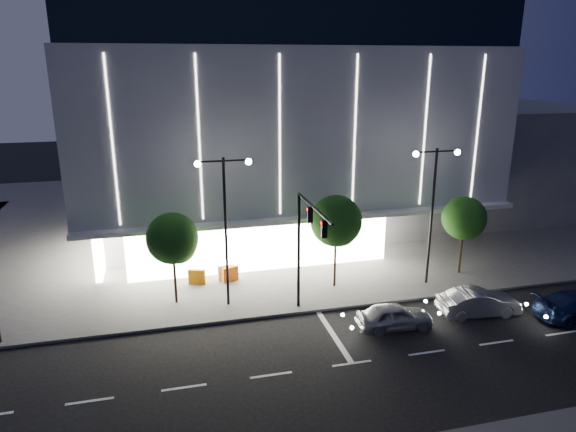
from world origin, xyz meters
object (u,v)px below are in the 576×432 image
Objects in this scene: street_lamp_west at (225,211)px; tree_right at (464,220)px; barrier_a at (197,277)px; tree_left at (173,241)px; traffic_mast at (306,236)px; car_lead at (394,316)px; barrier_b at (226,272)px; barrier_c at (230,274)px; car_second at (479,302)px; street_lamp_east at (433,197)px; tree_mid at (336,224)px.

tree_right is at bearing 3.64° from street_lamp_west.
tree_left is at bearing -103.67° from barrier_a.
car_lead is at bearing -25.53° from traffic_mast.
tree_left is at bearing 152.16° from traffic_mast.
barrier_b is 1.00× the size of barrier_c.
tree_left reaches higher than car_second.
tree_left is at bearing -166.89° from barrier_c.
street_lamp_east is 8.18× the size of barrier_b.
tree_left is 0.93× the size of tree_mid.
street_lamp_east is 6.92m from car_second.
tree_left is 5.41m from barrier_c.
street_lamp_west is 6.27m from barrier_c.
street_lamp_west reaches higher than traffic_mast.
traffic_mast is 12.63m from tree_right.
car_lead is (-4.54, -4.79, -5.24)m from street_lamp_east.
tree_right is at bearing -49.86° from car_lead.
traffic_mast is 9.32m from barrier_a.
barrier_a is (-14.60, 3.37, -5.31)m from street_lamp_east.
barrier_c is (0.24, -0.35, 0.00)m from barrier_b.
car_lead is 12.96m from barrier_a.
tree_left is 17.99m from car_second.
street_lamp_west is 1.63× the size of tree_right.
tree_right is (19.00, -0.00, -0.15)m from tree_left.
street_lamp_east reaches higher than barrier_a.
street_lamp_west is 1.57× the size of tree_left.
barrier_b is (0.34, 3.64, -5.31)m from street_lamp_west.
tree_right is 5.01× the size of barrier_c.
barrier_b is (-3.66, 6.30, -4.38)m from traffic_mast.
tree_left reaches higher than barrier_c.
street_lamp_east is 3.81m from tree_right.
tree_mid is at bearing 16.46° from car_lead.
tree_left reaches higher than tree_right.
tree_right is 1.32× the size of car_lead.
street_lamp_west is 2.15× the size of car_lead.
traffic_mast reaches higher than tree_right.
street_lamp_east is 13.90m from barrier_c.
tree_right is (9.00, -0.00, -0.45)m from tree_mid.
tree_right is 1.18× the size of car_second.
traffic_mast is at bearing -79.69° from barrier_c.
tree_left is at bearing 76.11° from car_second.
street_lamp_east reaches higher than barrier_b.
traffic_mast is 8.15m from barrier_c.
tree_left is at bearing 65.65° from car_lead.
street_lamp_east is at bearing 14.79° from car_second.
barrier_a is 1.96m from barrier_b.
street_lamp_east reaches higher than traffic_mast.
street_lamp_west is 1.00× the size of street_lamp_east.
tree_mid reaches higher than tree_left.
tree_mid is 9.67m from barrier_a.
tree_mid reaches higher than tree_right.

